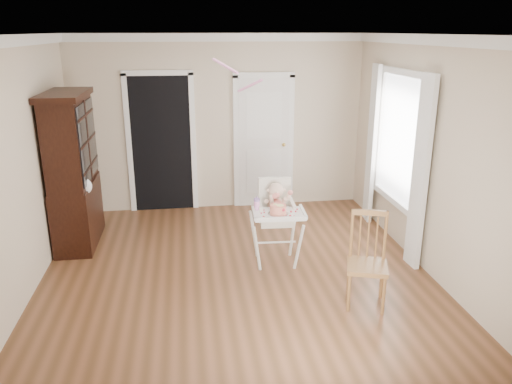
{
  "coord_description": "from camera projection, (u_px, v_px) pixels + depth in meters",
  "views": [
    {
      "loc": [
        -0.52,
        -5.21,
        2.74
      ],
      "look_at": [
        0.25,
        0.22,
        0.96
      ],
      "focal_mm": 35.0,
      "sensor_mm": 36.0,
      "label": 1
    }
  ],
  "objects": [
    {
      "name": "cake",
      "position": [
        278.0,
        209.0,
        5.67
      ],
      "size": [
        0.24,
        0.24,
        0.11
      ],
      "color": "silver",
      "rests_on": "high_chair"
    },
    {
      "name": "floor",
      "position": [
        237.0,
        277.0,
        5.82
      ],
      "size": [
        5.0,
        5.0,
        0.0
      ],
      "primitive_type": "plane",
      "color": "#54351C",
      "rests_on": "ground"
    },
    {
      "name": "ceiling",
      "position": [
        234.0,
        34.0,
        4.99
      ],
      "size": [
        5.0,
        5.0,
        0.0
      ],
      "primitive_type": "plane",
      "rotation": [
        3.14,
        0.0,
        0.0
      ],
      "color": "white",
      "rests_on": "wall_back"
    },
    {
      "name": "baby",
      "position": [
        276.0,
        201.0,
        5.96
      ],
      "size": [
        0.29,
        0.22,
        0.43
      ],
      "rotation": [
        0.0,
        0.0,
        -0.06
      ],
      "color": "beige",
      "rests_on": "high_chair"
    },
    {
      "name": "wall_left",
      "position": [
        17.0,
        173.0,
        5.1
      ],
      "size": [
        0.0,
        5.0,
        5.0
      ],
      "primitive_type": "plane",
      "rotation": [
        1.57,
        0.0,
        1.57
      ],
      "color": "beige",
      "rests_on": "floor"
    },
    {
      "name": "crown_molding",
      "position": [
        234.0,
        41.0,
        5.0
      ],
      "size": [
        4.5,
        5.0,
        0.12
      ],
      "primitive_type": null,
      "color": "white",
      "rests_on": "ceiling"
    },
    {
      "name": "dining_chair",
      "position": [
        367.0,
        263.0,
        5.14
      ],
      "size": [
        0.51,
        0.51,
        0.98
      ],
      "rotation": [
        0.0,
        0.0,
        -0.32
      ],
      "color": "brown",
      "rests_on": "floor"
    },
    {
      "name": "high_chair",
      "position": [
        276.0,
        212.0,
        5.98
      ],
      "size": [
        0.65,
        0.79,
        1.07
      ],
      "rotation": [
        0.0,
        0.0,
        -0.06
      ],
      "color": "white",
      "rests_on": "floor"
    },
    {
      "name": "doorway",
      "position": [
        161.0,
        141.0,
        7.69
      ],
      "size": [
        1.06,
        0.05,
        2.22
      ],
      "color": "black",
      "rests_on": "wall_back"
    },
    {
      "name": "window_right",
      "position": [
        396.0,
        148.0,
        6.47
      ],
      "size": [
        0.13,
        1.84,
        2.3
      ],
      "color": "white",
      "rests_on": "wall_right"
    },
    {
      "name": "wall_back",
      "position": [
        219.0,
        124.0,
        7.76
      ],
      "size": [
        4.5,
        0.0,
        4.5
      ],
      "primitive_type": "plane",
      "rotation": [
        1.57,
        0.0,
        0.0
      ],
      "color": "beige",
      "rests_on": "floor"
    },
    {
      "name": "sippy_cup",
      "position": [
        257.0,
        204.0,
        5.81
      ],
      "size": [
        0.07,
        0.07,
        0.17
      ],
      "rotation": [
        0.0,
        0.0,
        -0.06
      ],
      "color": "#F395D9",
      "rests_on": "high_chair"
    },
    {
      "name": "china_cabinet",
      "position": [
        73.0,
        170.0,
        6.46
      ],
      "size": [
        0.53,
        1.19,
        2.01
      ],
      "color": "black",
      "rests_on": "floor"
    },
    {
      "name": "streamer",
      "position": [
        225.0,
        66.0,
        5.56
      ],
      "size": [
        0.26,
        0.44,
        0.15
      ],
      "primitive_type": null,
      "rotation": [
        0.26,
        0.0,
        0.5
      ],
      "color": "pink",
      "rests_on": "ceiling"
    },
    {
      "name": "closet_door",
      "position": [
        264.0,
        143.0,
        7.93
      ],
      "size": [
        0.96,
        0.09,
        2.13
      ],
      "color": "white",
      "rests_on": "wall_back"
    },
    {
      "name": "wall_right",
      "position": [
        431.0,
        158.0,
        5.71
      ],
      "size": [
        0.0,
        5.0,
        5.0
      ],
      "primitive_type": "plane",
      "rotation": [
        1.57,
        0.0,
        -1.57
      ],
      "color": "beige",
      "rests_on": "floor"
    }
  ]
}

